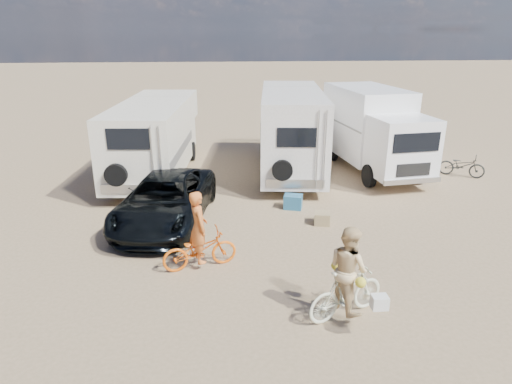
{
  "coord_description": "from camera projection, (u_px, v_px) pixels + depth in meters",
  "views": [
    {
      "loc": [
        -2.48,
        -9.63,
        5.22
      ],
      "look_at": [
        -1.57,
        1.1,
        1.3
      ],
      "focal_mm": 31.42,
      "sensor_mm": 36.0,
      "label": 1
    }
  ],
  "objects": [
    {
      "name": "rider_woman",
      "position": [
        348.0,
        277.0,
        8.39
      ],
      "size": [
        0.92,
        1.02,
        1.7
      ],
      "primitive_type": "imported",
      "rotation": [
        0.0,
        0.0,
        1.98
      ],
      "color": "#DDBC85",
      "rests_on": "ground"
    },
    {
      "name": "box_truck",
      "position": [
        375.0,
        132.0,
        17.01
      ],
      "size": [
        2.87,
        5.96,
        3.11
      ],
      "primitive_type": null,
      "rotation": [
        0.0,
        0.0,
        0.13
      ],
      "color": "white",
      "rests_on": "ground"
    },
    {
      "name": "rv_main",
      "position": [
        291.0,
        133.0,
        16.87
      ],
      "size": [
        2.92,
        6.77,
        3.11
      ],
      "primitive_type": null,
      "rotation": [
        0.0,
        0.0,
        -0.11
      ],
      "color": "silver",
      "rests_on": "ground"
    },
    {
      "name": "cooler",
      "position": [
        293.0,
        202.0,
        13.79
      ],
      "size": [
        0.64,
        0.54,
        0.44
      ],
      "primitive_type": "cube",
      "rotation": [
        0.0,
        0.0,
        -0.29
      ],
      "color": "#29658A",
      "rests_on": "ground"
    },
    {
      "name": "crate",
      "position": [
        322.0,
        218.0,
        12.71
      ],
      "size": [
        0.52,
        0.52,
        0.35
      ],
      "primitive_type": "cube",
      "rotation": [
        0.0,
        0.0,
        -0.22
      ],
      "color": "#937F55",
      "rests_on": "ground"
    },
    {
      "name": "ground",
      "position": [
        323.0,
        255.0,
        11.0
      ],
      "size": [
        140.0,
        140.0,
        0.0
      ],
      "primitive_type": "plane",
      "color": "#9F825F",
      "rests_on": "ground"
    },
    {
      "name": "bike_man",
      "position": [
        200.0,
        250.0,
        10.29
      ],
      "size": [
        1.83,
        1.04,
        0.91
      ],
      "primitive_type": "imported",
      "rotation": [
        0.0,
        0.0,
        1.84
      ],
      "color": "#E45C0C",
      "rests_on": "ground"
    },
    {
      "name": "rv_left",
      "position": [
        155.0,
        140.0,
        16.56
      ],
      "size": [
        2.86,
        7.12,
        2.75
      ],
      "primitive_type": null,
      "rotation": [
        0.0,
        0.0,
        -0.08
      ],
      "color": "white",
      "rests_on": "ground"
    },
    {
      "name": "bike_parked",
      "position": [
        462.0,
        165.0,
        16.75
      ],
      "size": [
        1.67,
        1.32,
        0.85
      ],
      "primitive_type": "imported",
      "rotation": [
        0.0,
        0.0,
        1.03
      ],
      "color": "#242624",
      "rests_on": "ground"
    },
    {
      "name": "rider_man",
      "position": [
        199.0,
        234.0,
        10.15
      ],
      "size": [
        0.56,
        0.7,
        1.7
      ],
      "primitive_type": "imported",
      "rotation": [
        0.0,
        0.0,
        1.84
      ],
      "color": "orange",
      "rests_on": "ground"
    },
    {
      "name": "bike_woman",
      "position": [
        346.0,
        292.0,
        8.51
      ],
      "size": [
        1.77,
        1.13,
        1.03
      ],
      "primitive_type": "imported",
      "rotation": [
        0.0,
        0.0,
        1.98
      ],
      "color": "beige",
      "rests_on": "ground"
    },
    {
      "name": "dark_suv",
      "position": [
        166.0,
        200.0,
        12.68
      ],
      "size": [
        2.97,
        5.14,
        1.35
      ],
      "primitive_type": "imported",
      "rotation": [
        0.0,
        0.0,
        -0.16
      ],
      "color": "black",
      "rests_on": "ground"
    }
  ]
}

